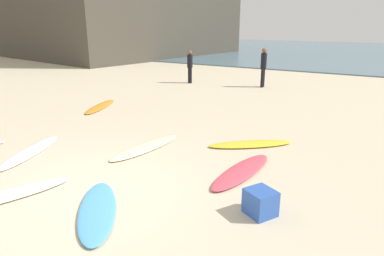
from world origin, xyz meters
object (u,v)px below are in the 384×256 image
at_px(beachgoer_mid, 263,65).
at_px(surfboard_5, 242,171).
at_px(surfboard_2, 30,152).
at_px(surfboard_1, 11,194).
at_px(surfboard_4, 146,147).
at_px(surfboard_0, 251,144).
at_px(beachgoer_near, 190,65).
at_px(beach_cooler, 260,202).
at_px(surfboard_3, 97,210).
at_px(surfboard_6, 100,106).

bearing_deg(beachgoer_mid, surfboard_5, 13.69).
height_order(surfboard_2, surfboard_5, surfboard_5).
distance_m(surfboard_1, surfboard_2, 2.23).
xyz_separation_m(surfboard_1, surfboard_4, (0.52, 3.18, -0.00)).
distance_m(surfboard_0, beachgoer_near, 9.75).
xyz_separation_m(beachgoer_mid, beach_cooler, (4.09, -11.12, -0.85)).
bearing_deg(surfboard_1, beach_cooler, 42.22).
bearing_deg(surfboard_5, surfboard_3, -113.33).
bearing_deg(surfboard_5, beachgoer_near, 131.66).
bearing_deg(surfboard_6, surfboard_5, -43.90).
bearing_deg(surfboard_3, beachgoer_mid, 55.46).
distance_m(surfboard_3, surfboard_4, 3.02).
height_order(surfboard_4, beachgoer_mid, beachgoer_mid).
distance_m(surfboard_5, surfboard_6, 7.29).
height_order(surfboard_0, surfboard_6, surfboard_0).
bearing_deg(surfboard_1, beachgoer_mid, 108.84).
bearing_deg(beachgoer_near, surfboard_4, 154.66).
distance_m(surfboard_1, surfboard_5, 4.39).
bearing_deg(beach_cooler, surfboard_2, -177.24).
relative_size(surfboard_0, surfboard_2, 0.92).
xyz_separation_m(surfboard_5, beachgoer_mid, (-3.19, 9.80, 1.01)).
distance_m(surfboard_2, beach_cooler, 5.69).
bearing_deg(beachgoer_mid, surfboard_0, 14.06).
bearing_deg(surfboard_0, beachgoer_mid, 157.90).
relative_size(beachgoer_mid, beach_cooler, 4.19).
distance_m(surfboard_1, beach_cooler, 4.39).
xyz_separation_m(surfboard_3, surfboard_4, (-1.21, 2.76, -0.00)).
relative_size(surfboard_3, surfboard_4, 0.88).
xyz_separation_m(surfboard_5, beach_cooler, (0.89, -1.32, 0.17)).
bearing_deg(surfboard_6, beach_cooler, -49.96).
bearing_deg(beachgoer_mid, surfboard_2, -12.31).
bearing_deg(surfboard_1, beachgoer_near, 125.71).
bearing_deg(surfboard_2, surfboard_3, -41.65).
xyz_separation_m(surfboard_6, beachgoer_mid, (3.61, 7.19, 1.02)).
height_order(surfboard_3, surfboard_6, surfboard_3).
height_order(surfboard_3, beach_cooler, beach_cooler).
distance_m(surfboard_6, beachgoer_mid, 8.11).
xyz_separation_m(surfboard_2, beach_cooler, (5.68, 0.27, 0.18)).
relative_size(surfboard_4, beach_cooler, 5.16).
bearing_deg(surfboard_6, surfboard_4, -53.87).
height_order(surfboard_5, beachgoer_mid, beachgoer_mid).
bearing_deg(surfboard_0, surfboard_4, -94.29).
bearing_deg(surfboard_5, surfboard_6, 163.32).
height_order(surfboard_1, beachgoer_near, beachgoer_near).
relative_size(surfboard_5, beachgoer_near, 1.32).
height_order(surfboard_1, surfboard_3, surfboard_3).
bearing_deg(beachgoer_near, surfboard_1, 146.29).
distance_m(surfboard_0, beachgoer_mid, 8.64).
bearing_deg(surfboard_3, surfboard_2, 119.65).
distance_m(surfboard_4, surfboard_5, 2.61).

